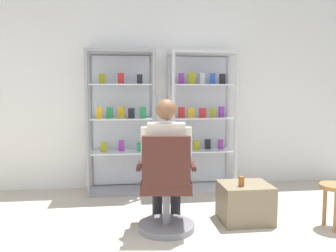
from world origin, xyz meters
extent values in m
cube|color=silver|center=(0.00, 3.00, 1.35)|extent=(6.00, 0.10, 2.70)
cylinder|color=gray|center=(-0.98, 2.50, 0.95)|extent=(0.05, 0.05, 1.90)
cylinder|color=gray|center=(-0.13, 2.50, 0.95)|extent=(0.05, 0.05, 1.90)
cylinder|color=gray|center=(-0.98, 2.90, 0.95)|extent=(0.05, 0.05, 1.90)
cylinder|color=gray|center=(-0.13, 2.90, 0.95)|extent=(0.05, 0.05, 1.90)
cube|color=gray|center=(-0.55, 2.70, 1.88)|extent=(0.90, 0.45, 0.04)
cube|color=gray|center=(-0.55, 2.70, 0.02)|extent=(0.90, 0.45, 0.04)
cube|color=silver|center=(-0.55, 2.92, 0.95)|extent=(0.84, 0.02, 1.80)
cube|color=silver|center=(-0.55, 2.70, 0.55)|extent=(0.82, 0.39, 0.02)
cube|color=#999919|center=(-0.79, 2.68, 0.62)|extent=(0.09, 0.05, 0.13)
cube|color=purple|center=(-0.55, 2.73, 0.63)|extent=(0.08, 0.05, 0.14)
cube|color=#268C4C|center=(-0.31, 2.67, 0.62)|extent=(0.08, 0.05, 0.12)
cube|color=silver|center=(-0.55, 2.70, 1.00)|extent=(0.82, 0.39, 0.02)
cube|color=gold|center=(-0.83, 2.66, 1.08)|extent=(0.08, 0.05, 0.15)
cube|color=#268C4C|center=(-0.70, 2.70, 1.08)|extent=(0.08, 0.06, 0.15)
cube|color=gold|center=(-0.55, 2.75, 1.08)|extent=(0.09, 0.04, 0.15)
cube|color=black|center=(-0.42, 2.65, 1.07)|extent=(0.09, 0.04, 0.13)
cube|color=#268C4C|center=(-0.26, 2.68, 1.08)|extent=(0.08, 0.05, 0.15)
cube|color=silver|center=(-0.55, 2.70, 1.45)|extent=(0.82, 0.39, 0.02)
cube|color=#999919|center=(-0.79, 2.69, 1.53)|extent=(0.09, 0.04, 0.13)
cube|color=red|center=(-0.55, 2.68, 1.53)|extent=(0.08, 0.04, 0.15)
cube|color=black|center=(-0.30, 2.66, 1.52)|extent=(0.07, 0.05, 0.13)
cylinder|color=#B7B7BC|center=(0.13, 2.50, 0.95)|extent=(0.05, 0.05, 1.90)
cylinder|color=#B7B7BC|center=(0.98, 2.50, 0.95)|extent=(0.05, 0.05, 1.90)
cylinder|color=#B7B7BC|center=(0.13, 2.90, 0.95)|extent=(0.05, 0.05, 1.90)
cylinder|color=#B7B7BC|center=(0.98, 2.90, 0.95)|extent=(0.05, 0.05, 1.90)
cube|color=#B7B7BC|center=(0.55, 2.70, 1.88)|extent=(0.90, 0.45, 0.04)
cube|color=#B7B7BC|center=(0.55, 2.70, 0.02)|extent=(0.90, 0.45, 0.04)
cube|color=silver|center=(0.55, 2.92, 0.95)|extent=(0.84, 0.02, 1.80)
cube|color=silver|center=(0.55, 2.70, 0.55)|extent=(0.82, 0.39, 0.02)
cube|color=gold|center=(0.28, 2.68, 0.62)|extent=(0.08, 0.04, 0.12)
cube|color=#999919|center=(0.47, 2.68, 0.62)|extent=(0.08, 0.05, 0.13)
cube|color=black|center=(0.65, 2.74, 0.63)|extent=(0.08, 0.04, 0.14)
cube|color=purple|center=(0.83, 2.73, 0.63)|extent=(0.07, 0.05, 0.14)
cube|color=silver|center=(0.55, 2.70, 1.00)|extent=(0.82, 0.39, 0.02)
cube|color=red|center=(0.27, 2.70, 1.08)|extent=(0.09, 0.05, 0.14)
cube|color=gold|center=(0.40, 2.71, 1.07)|extent=(0.09, 0.05, 0.13)
cube|color=red|center=(0.55, 2.65, 1.07)|extent=(0.09, 0.05, 0.13)
cube|color=#999919|center=(0.70, 2.70, 1.07)|extent=(0.08, 0.04, 0.13)
cube|color=purple|center=(0.84, 2.74, 1.08)|extent=(0.08, 0.05, 0.15)
cube|color=silver|center=(0.55, 2.70, 1.45)|extent=(0.82, 0.39, 0.02)
cube|color=purple|center=(0.27, 2.75, 1.53)|extent=(0.08, 0.05, 0.15)
cube|color=#999919|center=(0.41, 2.69, 1.54)|extent=(0.09, 0.06, 0.16)
cube|color=silver|center=(0.56, 2.74, 1.54)|extent=(0.08, 0.05, 0.16)
cube|color=#264CB2|center=(0.69, 2.69, 1.53)|extent=(0.08, 0.05, 0.15)
cube|color=black|center=(0.84, 2.73, 1.53)|extent=(0.09, 0.05, 0.15)
cylinder|color=slate|center=(-0.11, 1.32, 0.03)|extent=(0.56, 0.56, 0.06)
cylinder|color=slate|center=(-0.11, 1.32, 0.24)|extent=(0.07, 0.07, 0.41)
cube|color=#3F1E19|center=(-0.11, 1.32, 0.46)|extent=(0.54, 0.54, 0.10)
cube|color=#3F1E19|center=(-0.13, 1.12, 0.73)|extent=(0.45, 0.13, 0.45)
cube|color=#3F1E19|center=(0.15, 1.29, 0.64)|extent=(0.08, 0.30, 0.04)
cube|color=#3F1E19|center=(-0.37, 1.36, 0.64)|extent=(0.08, 0.30, 0.04)
cylinder|color=black|center=(0.02, 1.51, 0.56)|extent=(0.19, 0.41, 0.14)
cylinder|color=black|center=(0.04, 1.71, 0.28)|extent=(0.11, 0.11, 0.56)
cylinder|color=black|center=(-0.18, 1.53, 0.56)|extent=(0.19, 0.41, 0.14)
cylinder|color=black|center=(-0.16, 1.73, 0.28)|extent=(0.11, 0.11, 0.56)
cube|color=beige|center=(-0.11, 1.32, 0.81)|extent=(0.38, 0.26, 0.50)
sphere|color=brown|center=(-0.11, 1.32, 1.19)|extent=(0.20, 0.20, 0.20)
cylinder|color=beige|center=(0.09, 1.30, 0.88)|extent=(0.09, 0.09, 0.28)
cylinder|color=brown|center=(0.11, 1.48, 0.66)|extent=(0.12, 0.31, 0.08)
cylinder|color=beige|center=(-0.31, 1.35, 0.88)|extent=(0.09, 0.09, 0.28)
cylinder|color=brown|center=(-0.29, 1.53, 0.66)|extent=(0.12, 0.31, 0.08)
cube|color=#72664C|center=(0.74, 1.45, 0.20)|extent=(0.52, 0.45, 0.40)
cylinder|color=brown|center=(0.67, 1.37, 0.45)|extent=(0.06, 0.06, 0.10)
cylinder|color=olive|center=(1.57, 1.15, 0.42)|extent=(0.32, 0.32, 0.04)
cylinder|color=olive|center=(1.51, 1.25, 0.20)|extent=(0.04, 0.04, 0.40)
cylinder|color=olive|center=(1.51, 1.06, 0.20)|extent=(0.04, 0.04, 0.40)
camera|label=1|loc=(-0.51, -1.97, 1.36)|focal=37.18mm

